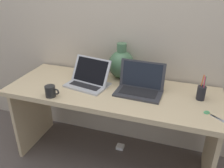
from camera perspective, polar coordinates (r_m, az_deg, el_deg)
The scene contains 10 objects.
ground_plane at distance 2.29m, azimuth 0.00°, elevation -17.25°, with size 6.00×6.00×0.00m, color #564C47.
back_wall at distance 2.04m, azimuth 3.33°, elevation 15.58°, with size 4.40×0.04×2.40m, color #BCAD99.
desk at distance 1.94m, azimuth 0.00°, elevation -5.00°, with size 1.68×0.63×0.71m.
laptop_left at distance 1.94m, azimuth -5.61°, elevation 1.37°, with size 0.37×0.29×0.21m.
laptop_right at distance 1.83m, azimuth 6.82°, elevation -0.08°, with size 0.36×0.24×0.23m.
green_vase at distance 2.04m, azimuth 2.30°, elevation 4.94°, with size 0.23×0.23×0.31m.
coffee_mug at distance 1.82m, azimuth -14.62°, elevation -1.71°, with size 0.11×0.08×0.09m.
pen_cup at distance 1.83m, azimuth 20.76°, elevation -1.94°, with size 0.06×0.06×0.19m.
scissors at distance 1.69m, azimuth 22.70°, elevation -6.81°, with size 0.13×0.11×0.01m.
power_brick at distance 2.37m, azimuth 1.98°, elevation -14.93°, with size 0.07×0.07×0.03m, color white.
Camera 1 is at (0.53, -1.58, 1.57)m, focal length 37.82 mm.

